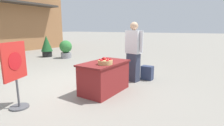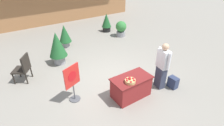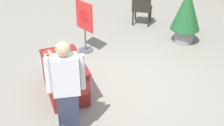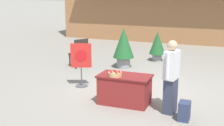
# 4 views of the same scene
# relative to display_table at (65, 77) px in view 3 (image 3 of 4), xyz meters

# --- Properties ---
(ground_plane) EXTENTS (120.00, 120.00, 0.00)m
(ground_plane) POSITION_rel_display_table_xyz_m (0.02, 1.12, -0.37)
(ground_plane) COLOR gray
(display_table) EXTENTS (1.31, 0.74, 0.74)m
(display_table) POSITION_rel_display_table_xyz_m (0.00, 0.00, 0.00)
(display_table) COLOR maroon
(display_table) RESTS_ON ground_plane
(apple_basket) EXTENTS (0.33, 0.33, 0.16)m
(apple_basket) POSITION_rel_display_table_xyz_m (-0.20, -0.16, 0.43)
(apple_basket) COLOR tan
(apple_basket) RESTS_ON display_table
(person_visitor) EXTENTS (0.32, 0.60, 1.72)m
(person_visitor) POSITION_rel_display_table_xyz_m (1.19, -0.19, 0.51)
(person_visitor) COLOR #33384C
(person_visitor) RESTS_ON ground_plane
(poster_board) EXTENTS (0.57, 0.36, 1.30)m
(poster_board) POSITION_rel_display_table_xyz_m (-1.66, 0.88, 0.34)
(poster_board) COLOR #4C4C51
(poster_board) RESTS_ON ground_plane
(patio_chair) EXTENTS (0.76, 0.76, 1.07)m
(patio_chair) POSITION_rel_display_table_xyz_m (-2.77, 2.94, 0.21)
(patio_chair) COLOR #28231E
(patio_chair) RESTS_ON ground_plane
(potted_plant_far_right) EXTENTS (0.77, 0.77, 1.47)m
(potted_plant_far_right) POSITION_rel_display_table_xyz_m (-1.26, 3.49, 0.46)
(potted_plant_far_right) COLOR gray
(potted_plant_far_right) RESTS_ON ground_plane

